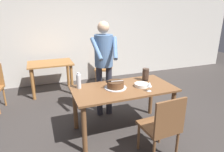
# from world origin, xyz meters

# --- Properties ---
(ground_plane) EXTENTS (14.00, 14.00, 0.00)m
(ground_plane) POSITION_xyz_m (0.00, 0.00, 0.00)
(ground_plane) COLOR #383330
(back_wall) EXTENTS (10.00, 0.12, 2.70)m
(back_wall) POSITION_xyz_m (0.00, 2.76, 1.35)
(back_wall) COLOR beige
(back_wall) RESTS_ON ground_plane
(main_dining_table) EXTENTS (1.58, 0.79, 0.75)m
(main_dining_table) POSITION_xyz_m (0.00, 0.00, 0.63)
(main_dining_table) COLOR brown
(main_dining_table) RESTS_ON ground_plane
(cake_on_platter) EXTENTS (0.34, 0.34, 0.11)m
(cake_on_platter) POSITION_xyz_m (-0.12, 0.03, 0.80)
(cake_on_platter) COLOR silver
(cake_on_platter) RESTS_ON main_dining_table
(cake_knife) EXTENTS (0.27, 0.06, 0.02)m
(cake_knife) POSITION_xyz_m (-0.20, 0.04, 0.87)
(cake_knife) COLOR silver
(cake_knife) RESTS_ON cake_on_platter
(plate_stack) EXTENTS (0.22, 0.22, 0.05)m
(plate_stack) POSITION_xyz_m (0.29, -0.05, 0.78)
(plate_stack) COLOR white
(plate_stack) RESTS_ON main_dining_table
(wine_glass_near) EXTENTS (0.08, 0.08, 0.14)m
(wine_glass_near) POSITION_xyz_m (0.29, -0.26, 0.85)
(wine_glass_near) COLOR silver
(wine_glass_near) RESTS_ON main_dining_table
(water_bottle) EXTENTS (0.07, 0.07, 0.25)m
(water_bottle) POSITION_xyz_m (-0.65, 0.23, 0.86)
(water_bottle) COLOR silver
(water_bottle) RESTS_ON main_dining_table
(hurricane_lamp) EXTENTS (0.11, 0.11, 0.21)m
(hurricane_lamp) POSITION_xyz_m (0.48, 0.17, 0.86)
(hurricane_lamp) COLOR black
(hurricane_lamp) RESTS_ON main_dining_table
(person_cutting_cake) EXTENTS (0.46, 0.57, 1.72)m
(person_cutting_cake) POSITION_xyz_m (-0.11, 0.61, 1.08)
(person_cutting_cake) COLOR #2D2D38
(person_cutting_cake) RESTS_ON ground_plane
(chair_near_side) EXTENTS (0.46, 0.46, 0.90)m
(chair_near_side) POSITION_xyz_m (0.20, -0.77, 0.49)
(chair_near_side) COLOR brown
(chair_near_side) RESTS_ON ground_plane
(background_table) EXTENTS (1.00, 0.70, 0.74)m
(background_table) POSITION_xyz_m (-0.94, 2.06, 0.58)
(background_table) COLOR #9E6633
(background_table) RESTS_ON ground_plane
(background_chair_1) EXTENTS (0.58, 0.58, 0.90)m
(background_chair_1) POSITION_xyz_m (0.44, 2.24, 0.49)
(background_chair_1) COLOR #9E6633
(background_chair_1) RESTS_ON ground_plane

